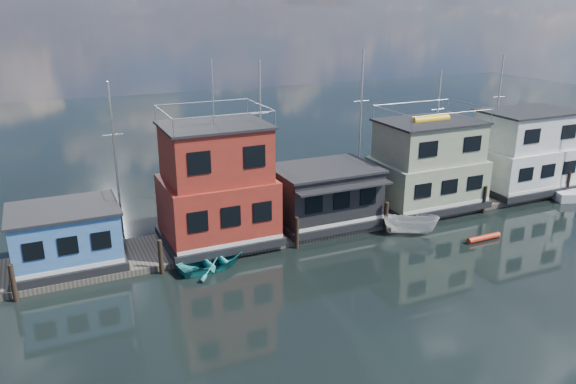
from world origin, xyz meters
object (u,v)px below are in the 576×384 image
houseboat_green (427,165)px  houseboat_blue (66,237)px  houseboat_red (217,186)px  houseboat_dark (324,194)px  motorboat (411,225)px  dinghy_teal (212,261)px  red_kayak (484,238)px  houseboat_white (523,152)px

houseboat_green → houseboat_blue: bearing=-180.0°
houseboat_red → houseboat_green: (17.00, 0.00, -0.55)m
houseboat_dark → motorboat: houseboat_dark is taller
dinghy_teal → red_kayak: size_ratio=1.62×
houseboat_blue → houseboat_white: 36.52m
houseboat_blue → houseboat_green: 26.53m
houseboat_red → houseboat_green: houseboat_red is taller
houseboat_blue → motorboat: 22.71m
houseboat_blue → houseboat_dark: 17.50m
houseboat_dark → houseboat_green: houseboat_green is taller
houseboat_white → houseboat_blue: bearing=-180.0°
houseboat_white → houseboat_red: bearing=-180.0°
houseboat_blue → houseboat_dark: size_ratio=0.86×
houseboat_red → motorboat: 13.83m
dinghy_teal → houseboat_blue: bearing=57.1°
houseboat_blue → red_kayak: size_ratio=2.38×
houseboat_white → red_kayak: (-10.24, -6.95, -3.34)m
houseboat_blue → houseboat_white: (36.50, 0.00, 1.33)m
houseboat_blue → houseboat_green: (26.50, 0.00, 1.34)m
houseboat_dark → houseboat_white: size_ratio=0.88×
houseboat_blue → houseboat_red: bearing=0.0°
houseboat_red → houseboat_green: 17.01m
dinghy_teal → red_kayak: 18.60m
houseboat_red → red_kayak: size_ratio=4.41×
houseboat_red → houseboat_dark: size_ratio=1.60×
red_kayak → houseboat_blue: bearing=164.5°
houseboat_blue → motorboat: houseboat_blue is taller
houseboat_dark → dinghy_teal: size_ratio=1.70×
motorboat → red_kayak: bearing=-92.1°
houseboat_green → red_kayak: bearing=-92.0°
houseboat_red → houseboat_dark: houseboat_red is taller
houseboat_red → dinghy_teal: bearing=-113.9°
houseboat_green → dinghy_teal: 19.03m
houseboat_blue → red_kayak: 27.24m
red_kayak → motorboat: size_ratio=0.70×
houseboat_white → dinghy_teal: size_ratio=1.93×
houseboat_white → houseboat_green: bearing=180.0°
houseboat_white → motorboat: (-14.18, -3.97, -2.80)m
houseboat_blue → houseboat_white: houseboat_white is taller
houseboat_blue → houseboat_white: size_ratio=0.76×
houseboat_red → motorboat: (12.82, -3.97, -3.36)m
houseboat_green → houseboat_white: 10.00m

